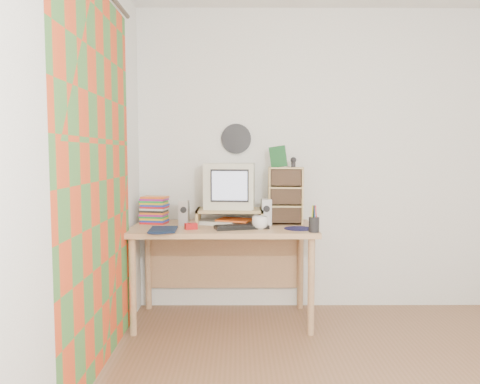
{
  "coord_description": "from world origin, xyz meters",
  "views": [
    {
      "loc": [
        -0.91,
        -2.19,
        1.31
      ],
      "look_at": [
        -0.9,
        1.33,
        1.02
      ],
      "focal_mm": 35.0,
      "sensor_mm": 36.0,
      "label": 1
    }
  ],
  "objects_px": {
    "keyboard": "(242,227)",
    "dvd_stack": "(154,206)",
    "diary": "(150,228)",
    "desk": "(223,242)",
    "mug": "(260,223)",
    "cd_rack": "(286,196)",
    "crt_monitor": "(230,186)"
  },
  "relations": [
    {
      "from": "dvd_stack",
      "to": "mug",
      "type": "xyz_separation_m",
      "value": [
        0.83,
        -0.29,
        -0.09
      ]
    },
    {
      "from": "crt_monitor",
      "to": "cd_rack",
      "type": "distance_m",
      "value": 0.45
    },
    {
      "from": "keyboard",
      "to": "mug",
      "type": "bearing_deg",
      "value": -19.69
    },
    {
      "from": "crt_monitor",
      "to": "cd_rack",
      "type": "relative_size",
      "value": 0.84
    },
    {
      "from": "crt_monitor",
      "to": "keyboard",
      "type": "relative_size",
      "value": 0.95
    },
    {
      "from": "crt_monitor",
      "to": "diary",
      "type": "relative_size",
      "value": 1.61
    },
    {
      "from": "desk",
      "to": "mug",
      "type": "bearing_deg",
      "value": -37.42
    },
    {
      "from": "cd_rack",
      "to": "mug",
      "type": "height_order",
      "value": "cd_rack"
    },
    {
      "from": "keyboard",
      "to": "dvd_stack",
      "type": "xyz_separation_m",
      "value": [
        -0.69,
        0.27,
        0.13
      ]
    },
    {
      "from": "dvd_stack",
      "to": "cd_rack",
      "type": "distance_m",
      "value": 1.05
    },
    {
      "from": "keyboard",
      "to": "cd_rack",
      "type": "distance_m",
      "value": 0.47
    },
    {
      "from": "desk",
      "to": "dvd_stack",
      "type": "xyz_separation_m",
      "value": [
        -0.55,
        0.07,
        0.27
      ]
    },
    {
      "from": "dvd_stack",
      "to": "diary",
      "type": "height_order",
      "value": "dvd_stack"
    },
    {
      "from": "crt_monitor",
      "to": "diary",
      "type": "xyz_separation_m",
      "value": [
        -0.57,
        -0.41,
        -0.28
      ]
    },
    {
      "from": "crt_monitor",
      "to": "dvd_stack",
      "type": "height_order",
      "value": "crt_monitor"
    },
    {
      "from": "keyboard",
      "to": "dvd_stack",
      "type": "height_order",
      "value": "dvd_stack"
    },
    {
      "from": "diary",
      "to": "desk",
      "type": "bearing_deg",
      "value": 29.19
    },
    {
      "from": "dvd_stack",
      "to": "diary",
      "type": "distance_m",
      "value": 0.41
    },
    {
      "from": "desk",
      "to": "diary",
      "type": "distance_m",
      "value": 0.63
    },
    {
      "from": "cd_rack",
      "to": "mug",
      "type": "bearing_deg",
      "value": -127.33
    },
    {
      "from": "crt_monitor",
      "to": "keyboard",
      "type": "xyz_separation_m",
      "value": [
        0.09,
        -0.29,
        -0.29
      ]
    },
    {
      "from": "desk",
      "to": "cd_rack",
      "type": "xyz_separation_m",
      "value": [
        0.49,
        0.03,
        0.36
      ]
    },
    {
      "from": "mug",
      "to": "crt_monitor",
      "type": "bearing_deg",
      "value": 127.22
    },
    {
      "from": "desk",
      "to": "mug",
      "type": "relative_size",
      "value": 11.61
    },
    {
      "from": "crt_monitor",
      "to": "dvd_stack",
      "type": "bearing_deg",
      "value": -173.07
    },
    {
      "from": "keyboard",
      "to": "diary",
      "type": "bearing_deg",
      "value": 175.97
    },
    {
      "from": "mug",
      "to": "dvd_stack",
      "type": "bearing_deg",
      "value": 161.02
    },
    {
      "from": "keyboard",
      "to": "mug",
      "type": "distance_m",
      "value": 0.14
    },
    {
      "from": "dvd_stack",
      "to": "crt_monitor",
      "type": "bearing_deg",
      "value": 12.54
    },
    {
      "from": "keyboard",
      "to": "diary",
      "type": "height_order",
      "value": "diary"
    },
    {
      "from": "mug",
      "to": "diary",
      "type": "height_order",
      "value": "mug"
    },
    {
      "from": "crt_monitor",
      "to": "diary",
      "type": "height_order",
      "value": "crt_monitor"
    }
  ]
}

